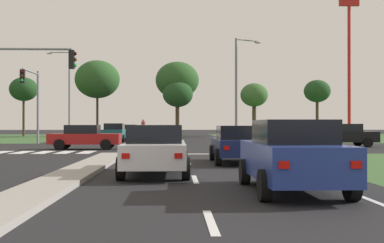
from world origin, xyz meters
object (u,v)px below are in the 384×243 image
object	(u,v)px
car_white_second	(155,149)
car_beige_seventh	(129,131)
car_black_fifth	(342,135)
treeline_second	(24,89)
pedestrian_at_median	(143,127)
treeline_sixth	(254,96)
car_blue_near	(292,155)
street_lamp_third	(238,84)
car_red_fourth	(85,137)
treeline_third	(97,79)
treeline_seventh	(317,92)
street_lamp_fourth	(67,90)
car_teal_third	(114,132)
traffic_signal_near_left	(8,77)
treeline_fourth	(178,95)
traffic_signal_far_left	(32,93)
treeline_fifth	(177,80)
car_navy_sixth	(239,144)
fastfood_pole_sign	(349,32)

from	to	relation	value
car_white_second	car_beige_seventh	xyz separation A→B (m)	(-4.65, 42.53, -0.01)
car_black_fifth	treeline_second	size ratio (longest dim) A/B	0.63
pedestrian_at_median	treeline_sixth	world-z (taller)	treeline_sixth
car_blue_near	street_lamp_third	xyz separation A→B (m)	(2.79, 31.17, 4.15)
car_red_fourth	car_beige_seventh	xyz separation A→B (m)	(0.22, 27.07, 0.00)
treeline_third	treeline_seventh	distance (m)	27.79
treeline_sixth	street_lamp_fourth	bearing A→B (deg)	-162.32
car_teal_third	traffic_signal_near_left	size ratio (longest dim) A/B	0.75
street_lamp_third	treeline_third	bearing A→B (deg)	127.70
traffic_signal_near_left	treeline_seventh	distance (m)	46.14
treeline_fourth	treeline_second	bearing A→B (deg)	174.86
car_teal_third	traffic_signal_near_left	xyz separation A→B (m)	(-3.28, -17.41, 3.11)
car_white_second	car_blue_near	bearing A→B (deg)	-49.91
traffic_signal_far_left	treeline_fifth	size ratio (longest dim) A/B	0.60
car_teal_third	treeline_fifth	size ratio (longest dim) A/B	0.45
traffic_signal_far_left	pedestrian_at_median	distance (m)	10.92
car_blue_near	street_lamp_fourth	distance (m)	44.48
car_navy_sixth	treeline_fifth	xyz separation A→B (m)	(-2.17, 43.90, 6.31)
car_blue_near	car_navy_sixth	distance (m)	8.35
car_white_second	car_navy_sixth	distance (m)	5.49
car_red_fourth	car_beige_seventh	distance (m)	27.07
car_navy_sixth	traffic_signal_near_left	world-z (taller)	traffic_signal_near_left
street_lamp_third	car_black_fifth	bearing A→B (deg)	-57.93
car_red_fourth	treeline_seventh	size ratio (longest dim) A/B	0.59
car_navy_sixth	street_lamp_third	xyz separation A→B (m)	(2.91, 22.82, 4.22)
treeline_seventh	car_white_second	bearing A→B (deg)	-111.26
fastfood_pole_sign	treeline_second	distance (m)	39.55
car_navy_sixth	treeline_fourth	size ratio (longest dim) A/B	0.64
car_navy_sixth	traffic_signal_far_left	world-z (taller)	traffic_signal_far_left
car_beige_seventh	treeline_sixth	distance (m)	15.55
street_lamp_third	car_white_second	bearing A→B (deg)	-102.37
treeline_second	car_teal_third	bearing A→B (deg)	-55.68
traffic_signal_near_left	treeline_seventh	bearing A→B (deg)	54.60
street_lamp_third	treeline_fourth	distance (m)	19.83
treeline_fifth	car_white_second	bearing A→B (deg)	-91.08
car_white_second	car_black_fifth	size ratio (longest dim) A/B	0.97
treeline_third	treeline_seventh	world-z (taller)	treeline_third
car_black_fifth	street_lamp_fourth	distance (m)	30.45
car_white_second	car_red_fourth	bearing A→B (deg)	107.46
traffic_signal_far_left	street_lamp_fourth	bearing A→B (deg)	92.81
car_teal_third	traffic_signal_far_left	world-z (taller)	traffic_signal_far_left
car_black_fifth	fastfood_pole_sign	size ratio (longest dim) A/B	0.33
car_white_second	treeline_fourth	size ratio (longest dim) A/B	0.66
car_beige_seventh	treeline_fourth	world-z (taller)	treeline_fourth
car_blue_near	street_lamp_third	bearing A→B (deg)	84.88
street_lamp_third	pedestrian_at_median	xyz separation A→B (m)	(-8.21, 2.35, -3.70)
traffic_signal_far_left	pedestrian_at_median	world-z (taller)	traffic_signal_far_left
treeline_fourth	pedestrian_at_median	bearing A→B (deg)	-100.73
car_teal_third	car_black_fifth	xyz separation A→B (m)	(16.38, -10.04, -0.02)
car_white_second	street_lamp_third	bearing A→B (deg)	77.63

